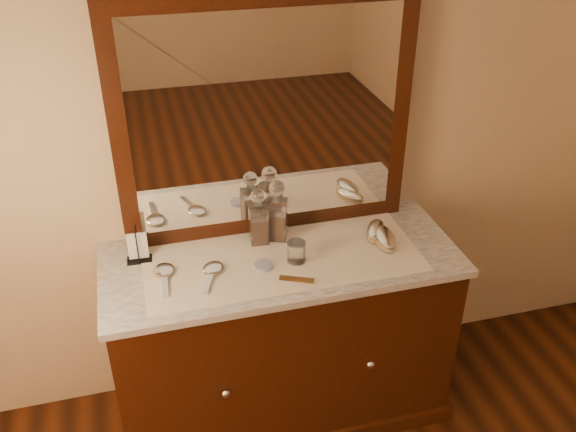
# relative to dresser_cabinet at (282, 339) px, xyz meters

# --- Properties ---
(dresser_cabinet) EXTENTS (1.40, 0.55, 0.82)m
(dresser_cabinet) POSITION_rel_dresser_cabinet_xyz_m (0.00, 0.00, 0.00)
(dresser_cabinet) COLOR black
(dresser_cabinet) RESTS_ON floor
(dresser_plinth) EXTENTS (1.46, 0.59, 0.08)m
(dresser_plinth) POSITION_rel_dresser_cabinet_xyz_m (0.00, 0.00, -0.37)
(dresser_plinth) COLOR black
(dresser_plinth) RESTS_ON floor
(knob_left) EXTENTS (0.04, 0.04, 0.04)m
(knob_left) POSITION_rel_dresser_cabinet_xyz_m (-0.30, -0.28, 0.04)
(knob_left) COLOR silver
(knob_left) RESTS_ON dresser_cabinet
(knob_right) EXTENTS (0.04, 0.04, 0.04)m
(knob_right) POSITION_rel_dresser_cabinet_xyz_m (0.30, -0.28, 0.04)
(knob_right) COLOR silver
(knob_right) RESTS_ON dresser_cabinet
(marble_top) EXTENTS (1.44, 0.59, 0.03)m
(marble_top) POSITION_rel_dresser_cabinet_xyz_m (0.00, 0.00, 0.42)
(marble_top) COLOR white
(marble_top) RESTS_ON dresser_cabinet
(mirror_frame) EXTENTS (1.20, 0.08, 1.00)m
(mirror_frame) POSITION_rel_dresser_cabinet_xyz_m (0.00, 0.25, 0.94)
(mirror_frame) COLOR black
(mirror_frame) RESTS_ON marble_top
(mirror_glass) EXTENTS (1.06, 0.01, 0.86)m
(mirror_glass) POSITION_rel_dresser_cabinet_xyz_m (0.00, 0.21, 0.94)
(mirror_glass) COLOR white
(mirror_glass) RESTS_ON marble_top
(lace_runner) EXTENTS (1.10, 0.45, 0.00)m
(lace_runner) POSITION_rel_dresser_cabinet_xyz_m (0.00, -0.02, 0.44)
(lace_runner) COLOR white
(lace_runner) RESTS_ON marble_top
(pin_dish) EXTENTS (0.10, 0.10, 0.01)m
(pin_dish) POSITION_rel_dresser_cabinet_xyz_m (-0.09, -0.06, 0.45)
(pin_dish) COLOR white
(pin_dish) RESTS_ON lace_runner
(comb) EXTENTS (0.13, 0.08, 0.01)m
(comb) POSITION_rel_dresser_cabinet_xyz_m (0.01, -0.17, 0.45)
(comb) COLOR brown
(comb) RESTS_ON lace_runner
(napkin_rack) EXTENTS (0.10, 0.06, 0.15)m
(napkin_rack) POSITION_rel_dresser_cabinet_xyz_m (-0.55, 0.12, 0.50)
(napkin_rack) COLOR black
(napkin_rack) RESTS_ON marble_top
(decanter_left) EXTENTS (0.08, 0.08, 0.25)m
(decanter_left) POSITION_rel_dresser_cabinet_xyz_m (-0.06, 0.13, 0.54)
(decanter_left) COLOR #954215
(decanter_left) RESTS_ON lace_runner
(decanter_right) EXTENTS (0.11, 0.11, 0.27)m
(decanter_right) POSITION_rel_dresser_cabinet_xyz_m (0.02, 0.14, 0.55)
(decanter_right) COLOR #954215
(decanter_right) RESTS_ON lace_runner
(brush_near) EXTENTS (0.10, 0.19, 0.05)m
(brush_near) POSITION_rel_dresser_cabinet_xyz_m (0.44, -0.02, 0.47)
(brush_near) COLOR #99855E
(brush_near) RESTS_ON lace_runner
(brush_far) EXTENTS (0.14, 0.17, 0.04)m
(brush_far) POSITION_rel_dresser_cabinet_xyz_m (0.42, 0.04, 0.47)
(brush_far) COLOR #99855E
(brush_far) RESTS_ON lace_runner
(hand_mirror_outer) EXTENTS (0.09, 0.22, 0.02)m
(hand_mirror_outer) POSITION_rel_dresser_cabinet_xyz_m (-0.47, -0.01, 0.45)
(hand_mirror_outer) COLOR silver
(hand_mirror_outer) RESTS_ON lace_runner
(hand_mirror_inner) EXTENTS (0.12, 0.21, 0.02)m
(hand_mirror_inner) POSITION_rel_dresser_cabinet_xyz_m (-0.29, -0.04, 0.45)
(hand_mirror_inner) COLOR silver
(hand_mirror_inner) RESTS_ON lace_runner
(tumblers) EXTENTS (0.08, 0.08, 0.09)m
(tumblers) POSITION_rel_dresser_cabinet_xyz_m (0.05, -0.05, 0.49)
(tumblers) COLOR white
(tumblers) RESTS_ON lace_runner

